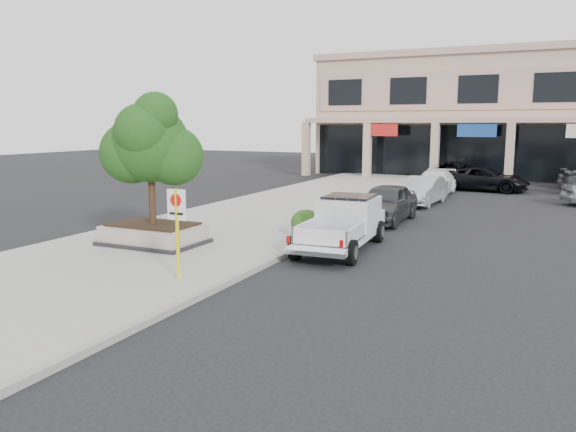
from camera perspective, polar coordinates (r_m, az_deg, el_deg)
The scene contains 13 objects.
ground at distance 15.43m, azimuth 2.64°, elevation -5.86°, with size 120.00×120.00×0.00m, color black.
sidewalk at distance 23.06m, azimuth -4.22°, elevation -0.59°, with size 8.00×52.00×0.15m, color gray.
curb at distance 21.42m, azimuth 5.02°, elevation -1.37°, with size 0.20×52.00×0.15m, color gray.
planter at distance 18.94m, azimuth -13.50°, elevation -1.78°, with size 3.20×2.20×0.68m.
planter_tree at distance 18.65m, azimuth -13.22°, elevation 7.16°, with size 2.90×2.55×4.00m.
no_parking_sign at distance 14.35m, azimuth -11.20°, elevation -0.52°, with size 0.55×0.09×2.30m.
hedge at distance 19.68m, azimuth 1.85°, elevation -0.69°, with size 1.10×0.99×0.94m, color #143F12.
pickup_truck at distance 18.16m, azimuth 5.37°, elevation -0.86°, with size 1.98×5.35×1.69m, color silver, non-canonical shape.
curb_car_a at distance 23.72m, azimuth 9.89°, elevation 1.31°, with size 1.86×4.62×1.58m, color #2E3033.
curb_car_b at distance 29.17m, azimuth 13.49°, elevation 2.52°, with size 1.50×4.30×1.42m, color #A9ABB2.
curb_car_c at distance 33.39m, azimuth 14.64°, elevation 3.29°, with size 1.95×4.81×1.39m, color white.
curb_car_d at distance 39.23m, azimuth 16.03°, elevation 4.19°, with size 2.53×5.48×1.52m, color black.
lot_car_d at distance 36.24m, azimuth 19.36°, elevation 3.54°, with size 2.36×5.12×1.42m, color black.
Camera 1 is at (5.73, -13.75, 4.05)m, focal length 35.00 mm.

